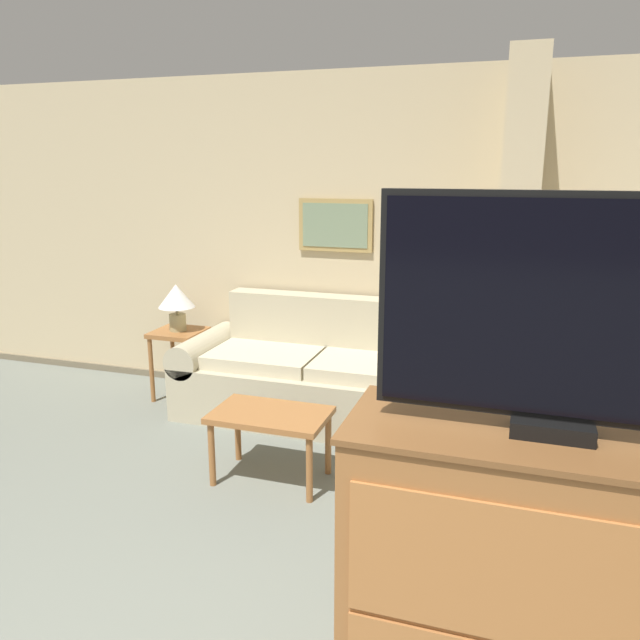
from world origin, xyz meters
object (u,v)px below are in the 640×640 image
at_px(coffee_table, 271,421).
at_px(table_lamp, 176,299).
at_px(tv_dresser, 535,593).
at_px(couch, 319,377).
at_px(tv, 562,316).

height_order(coffee_table, table_lamp, table_lamp).
bearing_deg(tv_dresser, couch, 122.21).
xyz_separation_m(couch, tv, (1.54, -2.44, 1.16)).
bearing_deg(tv_dresser, table_lamp, 138.29).
bearing_deg(tv, table_lamp, 138.30).
height_order(couch, coffee_table, couch).
bearing_deg(coffee_table, couch, 91.71).
bearing_deg(tv, tv_dresser, -90.00).
bearing_deg(coffee_table, table_lamp, 139.48).
relative_size(coffee_table, tv, 0.66).
distance_m(table_lamp, tv_dresser, 3.73).
xyz_separation_m(coffee_table, tv, (1.51, -1.39, 1.09)).
bearing_deg(coffee_table, tv_dresser, -42.68).
distance_m(table_lamp, tv, 3.77).
xyz_separation_m(table_lamp, tv, (2.77, -2.47, 0.64)).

